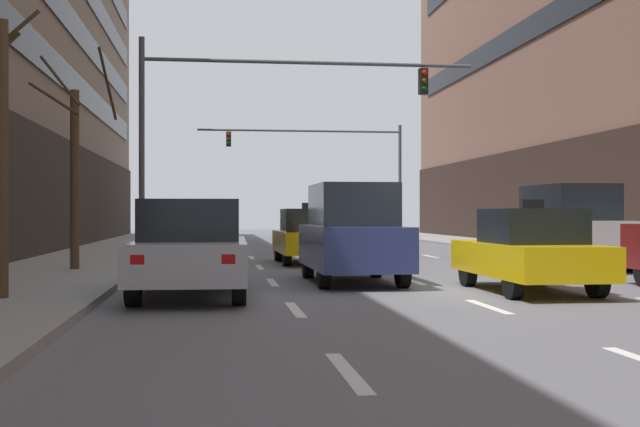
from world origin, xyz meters
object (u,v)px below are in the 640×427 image
at_px(car_driving_4, 207,226).
at_px(taxi_driving_2, 529,251).
at_px(car_driving_0, 352,234).
at_px(street_tree_1, 75,169).
at_px(car_parked_2, 568,227).
at_px(traffic_signal_0, 246,107).
at_px(car_driving_1, 368,230).
at_px(traffic_signal_1, 336,156).
at_px(car_driving_5, 191,249).
at_px(car_driving_3, 333,221).
at_px(taxi_driving_6, 309,236).

bearing_deg(car_driving_4, taxi_driving_2, -76.60).
bearing_deg(car_driving_0, street_tree_1, 153.73).
relative_size(car_parked_2, traffic_signal_0, 0.44).
relative_size(taxi_driving_2, car_parked_2, 0.90).
height_order(car_driving_4, traffic_signal_0, traffic_signal_0).
height_order(car_driving_1, traffic_signal_1, traffic_signal_1).
relative_size(car_driving_0, street_tree_1, 0.84).
xyz_separation_m(car_driving_1, taxi_driving_2, (-0.03, -16.53, -0.06)).
distance_m(car_driving_1, street_tree_1, 14.41).
relative_size(taxi_driving_2, car_driving_4, 0.90).
bearing_deg(car_driving_1, car_driving_5, -110.55).
height_order(car_driving_3, taxi_driving_6, car_driving_3).
bearing_deg(taxi_driving_6, car_driving_3, 79.23).
height_order(car_driving_1, car_driving_3, car_driving_3).
bearing_deg(car_driving_4, car_parked_2, -63.93).
bearing_deg(taxi_driving_2, car_driving_5, -178.05).
bearing_deg(car_parked_2, traffic_signal_0, 148.59).
height_order(taxi_driving_2, taxi_driving_6, taxi_driving_6).
relative_size(car_driving_1, car_driving_3, 0.98).
xyz_separation_m(car_driving_3, car_driving_4, (-6.01, 1.21, -0.25)).
height_order(car_driving_3, street_tree_1, street_tree_1).
bearing_deg(street_tree_1, taxi_driving_2, -31.25).
distance_m(car_driving_4, taxi_driving_6, 16.78).
bearing_deg(car_parked_2, car_driving_4, 116.07).
bearing_deg(car_driving_4, car_driving_3, -11.41).
relative_size(car_driving_0, car_driving_5, 0.94).
xyz_separation_m(car_driving_5, traffic_signal_0, (1.41, 11.41, 3.97)).
relative_size(car_driving_0, traffic_signal_0, 0.41).
bearing_deg(car_driving_1, car_driving_3, 91.35).
bearing_deg(traffic_signal_1, car_parked_2, -84.97).
bearing_deg(traffic_signal_0, traffic_signal_1, 74.27).
bearing_deg(car_driving_1, street_tree_1, -129.91).
height_order(car_driving_5, car_parked_2, car_parked_2).
height_order(traffic_signal_0, traffic_signal_1, traffic_signal_0).
height_order(taxi_driving_6, street_tree_1, street_tree_1).
bearing_deg(taxi_driving_6, car_driving_0, -88.88).
height_order(car_driving_1, car_parked_2, car_parked_2).
height_order(car_driving_5, traffic_signal_0, traffic_signal_0).
relative_size(car_parked_2, traffic_signal_1, 0.39).
bearing_deg(car_driving_5, traffic_signal_0, 82.96).
relative_size(car_driving_1, car_driving_4, 0.97).
distance_m(car_driving_0, traffic_signal_0, 9.69).
height_order(car_parked_2, traffic_signal_0, traffic_signal_0).
distance_m(car_driving_3, traffic_signal_1, 8.82).
bearing_deg(car_driving_0, car_driving_3, 82.88).
bearing_deg(car_driving_4, street_tree_1, -98.35).
height_order(car_driving_0, traffic_signal_0, traffic_signal_0).
relative_size(car_driving_5, car_parked_2, 0.99).
distance_m(taxi_driving_2, car_driving_4, 26.60).
bearing_deg(car_driving_0, car_parked_2, 29.37).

